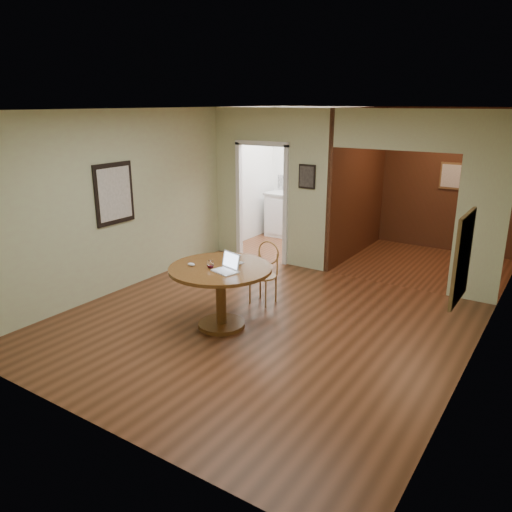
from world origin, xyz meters
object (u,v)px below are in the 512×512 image
Objects in this scene: dining_table at (221,283)px; open_laptop at (228,266)px; chair at (265,269)px; closed_laptop at (231,263)px.

open_laptop is (0.16, -0.06, 0.27)m from dining_table.
chair is at bearing 113.30° from open_laptop.
closed_laptop is (0.01, -0.84, 0.33)m from chair.
chair is 3.06× the size of closed_laptop.
dining_table is 0.32m from open_laptop.
chair is (0.02, 1.02, -0.10)m from dining_table.
closed_laptop is at bearing 80.28° from dining_table.
dining_table is 0.29m from closed_laptop.
closed_laptop is at bearing -88.70° from chair.
chair is 1.16m from open_laptop.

